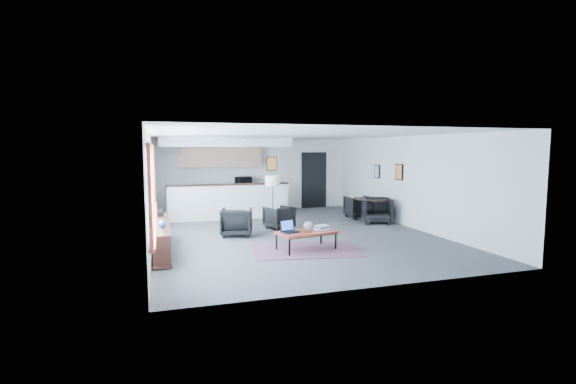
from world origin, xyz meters
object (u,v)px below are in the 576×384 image
object	(u,v)px
dining_chair_near	(377,211)
microwave	(243,180)
ceramic_pot	(308,226)
book_stack	(322,227)
floor_lamp	(273,183)
dining_table	(374,201)
laptop	(289,229)
armchair_right	(279,216)
coffee_table	(306,233)
dining_chair_far	(358,208)
armchair_left	(237,221)

from	to	relation	value
dining_chair_near	microwave	distance (m)	4.89
ceramic_pot	book_stack	distance (m)	0.37
book_stack	dining_chair_near	distance (m)	3.65
floor_lamp	dining_table	bearing A→B (deg)	1.48
laptop	floor_lamp	distance (m)	2.83
laptop	armchair_right	size ratio (longest dim) A/B	0.62
coffee_table	book_stack	size ratio (longest dim) A/B	3.66
dining_chair_far	dining_table	bearing A→B (deg)	103.01
coffee_table	dining_chair_near	size ratio (longest dim) A/B	1.93
book_stack	armchair_right	size ratio (longest dim) A/B	0.55
ceramic_pot	dining_table	distance (m)	4.23
book_stack	armchair_right	bearing A→B (deg)	97.27
dining_chair_near	dining_chair_far	distance (m)	1.04
floor_lamp	dining_chair_near	distance (m)	3.31
coffee_table	armchair_left	bearing A→B (deg)	109.90
laptop	floor_lamp	bearing A→B (deg)	61.69
ceramic_pot	microwave	bearing A→B (deg)	92.83
laptop	floor_lamp	world-z (taller)	floor_lamp
armchair_left	microwave	distance (m)	4.17
floor_lamp	dining_chair_far	distance (m)	3.34
ceramic_pot	dining_chair_far	xyz separation A→B (m)	(3.02, 3.52, -0.20)
armchair_left	dining_chair_near	xyz separation A→B (m)	(4.36, 0.55, -0.03)
dining_chair_far	book_stack	bearing A→B (deg)	53.50
armchair_left	dining_chair_far	size ratio (longest dim) A/B	1.18
laptop	floor_lamp	xyz separation A→B (m)	(0.37, 2.69, 0.80)
dining_table	dining_chair_near	bearing A→B (deg)	-103.08
coffee_table	book_stack	bearing A→B (deg)	1.16
armchair_right	dining_chair_near	xyz separation A→B (m)	(3.05, -0.04, 0.01)
armchair_right	microwave	size ratio (longest dim) A/B	1.22
ceramic_pot	floor_lamp	distance (m)	2.83
armchair_right	dining_chair_far	size ratio (longest dim) A/B	1.04
armchair_left	floor_lamp	world-z (taller)	floor_lamp
laptop	floor_lamp	size ratio (longest dim) A/B	0.29
armchair_left	microwave	xyz separation A→B (m)	(0.97, 3.99, 0.73)
laptop	dining_chair_near	xyz separation A→B (m)	(3.54, 2.45, -0.13)
ceramic_pot	armchair_right	distance (m)	2.54
book_stack	dining_chair_far	size ratio (longest dim) A/B	0.57
laptop	dining_chair_far	xyz separation A→B (m)	(3.46, 3.49, -0.16)
laptop	book_stack	size ratio (longest dim) A/B	1.14
microwave	coffee_table	bearing A→B (deg)	-85.48
laptop	dining_chair_far	size ratio (longest dim) A/B	0.65
armchair_right	dining_chair_near	world-z (taller)	dining_chair_near
floor_lamp	dining_table	size ratio (longest dim) A/B	1.50
armchair_right	dining_chair_near	bearing A→B (deg)	157.39
dining_table	armchair_right	bearing A→B (deg)	-174.94
dining_chair_far	microwave	distance (m)	4.17
dining_chair_far	ceramic_pot	bearing A→B (deg)	50.59
ceramic_pot	dining_chair_near	xyz separation A→B (m)	(3.09, 2.48, -0.17)
coffee_table	book_stack	world-z (taller)	book_stack
armchair_right	coffee_table	bearing A→B (deg)	65.94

